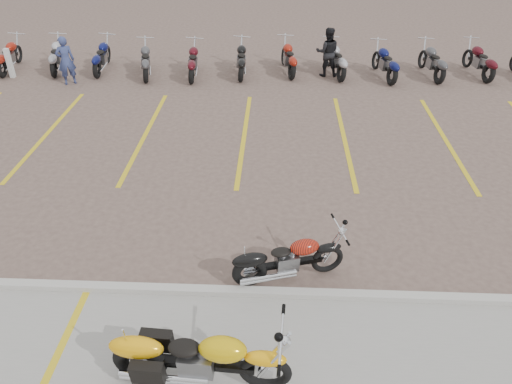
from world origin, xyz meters
TOP-DOWN VIEW (x-y plane):
  - ground at (0.00, 0.00)m, footprint 100.00×100.00m
  - curb at (0.00, -2.00)m, footprint 60.00×0.18m
  - parking_stripes at (0.00, 4.00)m, footprint 38.00×5.50m
  - yellow_cruiser at (-0.13, -3.72)m, footprint 2.49×0.40m
  - flame_cruiser at (1.09, -1.57)m, footprint 1.96×0.67m
  - person_a at (-6.11, 7.65)m, footprint 0.69×0.62m
  - person_b at (2.55, 8.85)m, footprint 0.81×0.63m
  - bollard at (-8.33, 8.18)m, footprint 0.15×0.15m
  - bg_bike_row at (-0.46, 8.83)m, footprint 20.74×2.07m

SIDE VIEW (x-z plane):
  - ground at x=0.00m, z-range 0.00..0.00m
  - parking_stripes at x=0.00m, z-range 0.00..0.01m
  - curb at x=0.00m, z-range 0.00..0.12m
  - flame_cruiser at x=1.09m, z-range 0.00..0.82m
  - bollard at x=-8.33m, z-range 0.00..1.00m
  - yellow_cruiser at x=-0.13m, z-range 0.00..1.02m
  - bg_bike_row at x=-0.46m, z-range 0.00..1.10m
  - person_a at x=-6.11m, z-range 0.00..1.59m
  - person_b at x=2.55m, z-range 0.00..1.65m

